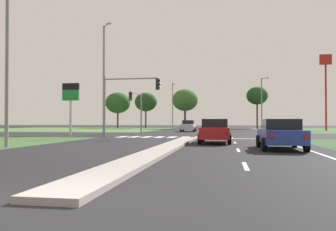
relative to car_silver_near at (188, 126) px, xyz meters
name	(u,v)px	position (x,y,z in m)	size (l,w,h in m)	color
ground_plane	(197,135)	(2.26, -12.63, -0.81)	(200.00, 200.00, 0.00)	black
grass_verge_far_left	(72,129)	(-23.24, 11.87, -0.81)	(35.00, 35.00, 0.01)	#476B38
median_island_near	(164,149)	(2.26, -31.63, -0.74)	(1.20, 22.00, 0.14)	gray
median_island_far	(209,129)	(2.26, 12.37, -0.74)	(1.20, 36.00, 0.14)	gray
lane_dash_near	(245,166)	(5.76, -37.02, -0.81)	(0.14, 2.00, 0.01)	silver
lane_dash_second	(238,150)	(5.76, -31.02, -0.81)	(0.14, 2.00, 0.01)	silver
lane_dash_third	(235,143)	(5.76, -25.02, -0.81)	(0.14, 2.00, 0.01)	silver
lane_dash_fourth	(233,138)	(5.76, -19.02, -0.81)	(0.14, 2.00, 0.01)	silver
edge_line_right	(310,150)	(9.11, -30.63, -0.81)	(0.14, 24.00, 0.01)	silver
stop_bar_near	(237,139)	(6.06, -19.63, -0.81)	(6.40, 0.50, 0.01)	silver
crosswalk_bar_near	(122,137)	(-4.14, -17.83, -0.81)	(0.70, 2.80, 0.01)	silver
crosswalk_bar_second	(135,137)	(-2.99, -17.83, -0.81)	(0.70, 2.80, 0.01)	silver
crosswalk_bar_third	(147,137)	(-1.84, -17.83, -0.81)	(0.70, 2.80, 0.01)	silver
crosswalk_bar_fourth	(159,137)	(-0.69, -17.83, -0.81)	(0.70, 2.80, 0.01)	silver
crosswalk_bar_fifth	(172,137)	(0.46, -17.83, -0.81)	(0.70, 2.80, 0.01)	silver
crosswalk_bar_sixth	(185,137)	(1.61, -17.83, -0.81)	(0.70, 2.80, 0.01)	silver
crosswalk_bar_seventh	(198,137)	(2.76, -17.83, -0.81)	(0.70, 2.80, 0.01)	silver
crosswalk_bar_eighth	(211,137)	(3.91, -17.83, -0.81)	(0.70, 2.80, 0.01)	silver
car_silver_near	(188,126)	(0.00, 0.00, 0.00)	(1.99, 4.40, 1.60)	#B7B7BC
car_red_second	(215,131)	(4.50, -25.64, -0.02)	(2.00, 4.63, 1.55)	#A31919
car_blue_fourth	(280,134)	(7.86, -30.08, -0.04)	(2.08, 4.40, 1.51)	navy
traffic_signal_far_left	(137,104)	(-5.34, -8.07, 2.69)	(0.32, 5.27, 5.01)	gray
traffic_signal_near_left	(125,95)	(-3.44, -19.23, 2.93)	(5.11, 0.32, 5.37)	gray
street_lamp_near	(3,37)	(-6.69, -31.21, 5.14)	(2.33, 1.56, 10.71)	gray
street_lamp_second	(104,75)	(-6.43, -16.37, 5.08)	(1.40, 1.67, 10.72)	gray
street_lamp_third	(262,101)	(11.13, 9.70, 4.01)	(1.21, 2.03, 8.58)	gray
street_lamp_fourth	(173,103)	(-6.51, 27.51, 4.82)	(0.56, 2.18, 10.16)	gray
fastfood_pole_sign	(326,75)	(20.64, 8.57, 7.86)	(1.80, 0.40, 11.93)	red
fuel_price_totem	(71,97)	(-10.72, -14.64, 3.11)	(1.80, 0.24, 5.39)	silver
treeline_near	(118,103)	(-18.32, 24.38, 4.75)	(5.46, 5.46, 7.90)	#423323
treeline_second	(146,102)	(-11.55, 22.62, 4.76)	(4.69, 4.69, 7.58)	#423323
treeline_third	(185,100)	(-2.88, 20.28, 4.94)	(5.19, 5.19, 7.98)	#423323
treeline_fourth	(257,96)	(11.55, 23.54, 5.88)	(4.29, 4.29, 8.55)	#423323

